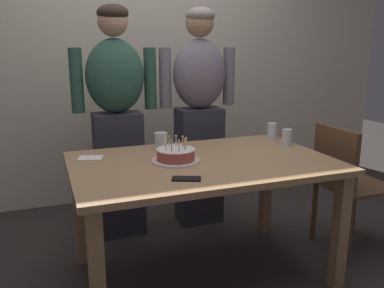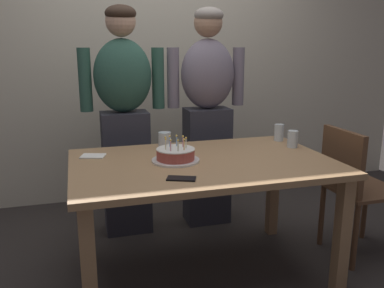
{
  "view_description": "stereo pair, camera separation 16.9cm",
  "coord_description": "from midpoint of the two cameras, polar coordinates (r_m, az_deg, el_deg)",
  "views": [
    {
      "loc": [
        -0.85,
        -2.09,
        1.39
      ],
      "look_at": [
        -0.06,
        0.01,
        0.84
      ],
      "focal_mm": 37.84,
      "sensor_mm": 36.0,
      "label": 1
    },
    {
      "loc": [
        -0.69,
        -2.15,
        1.39
      ],
      "look_at": [
        -0.06,
        0.01,
        0.84
      ],
      "focal_mm": 37.84,
      "sensor_mm": 36.0,
      "label": 2
    }
  ],
  "objects": [
    {
      "name": "cell_phone",
      "position": [
        2.02,
        -3.21,
        -4.93
      ],
      "size": [
        0.16,
        0.12,
        0.01
      ],
      "primitive_type": "cube",
      "rotation": [
        0.0,
        0.0,
        -0.39
      ],
      "color": "black",
      "rests_on": "dining_table"
    },
    {
      "name": "person_man_bearded",
      "position": [
        2.97,
        -12.15,
        3.41
      ],
      "size": [
        0.61,
        0.27,
        1.66
      ],
      "rotation": [
        0.0,
        0.0,
        3.14
      ],
      "color": "#33333D",
      "rests_on": "ground_plane"
    },
    {
      "name": "water_glass_near",
      "position": [
        2.74,
        11.53,
        0.91
      ],
      "size": [
        0.07,
        0.07,
        0.11
      ],
      "primitive_type": "cylinder",
      "color": "silver",
      "rests_on": "dining_table"
    },
    {
      "name": "person_woman_cardigan",
      "position": [
        3.12,
        -0.54,
        4.21
      ],
      "size": [
        0.61,
        0.27,
        1.66
      ],
      "rotation": [
        0.0,
        0.0,
        3.14
      ],
      "color": "#33333D",
      "rests_on": "ground_plane"
    },
    {
      "name": "dining_chair",
      "position": [
        2.89,
        19.21,
        -4.66
      ],
      "size": [
        0.42,
        0.42,
        0.87
      ],
      "rotation": [
        0.0,
        0.0,
        1.57
      ],
      "color": "brown",
      "rests_on": "ground_plane"
    },
    {
      "name": "water_glass_side",
      "position": [
        2.9,
        9.59,
        1.78
      ],
      "size": [
        0.07,
        0.07,
        0.12
      ],
      "primitive_type": "cylinder",
      "color": "silver",
      "rests_on": "dining_table"
    },
    {
      "name": "napkin_stack",
      "position": [
        2.47,
        -16.05,
        -1.94
      ],
      "size": [
        0.16,
        0.14,
        0.01
      ],
      "primitive_type": "cube",
      "rotation": [
        0.0,
        0.0,
        -0.29
      ],
      "color": "white",
      "rests_on": "dining_table"
    },
    {
      "name": "water_glass_far",
      "position": [
        2.61,
        -6.23,
        0.45
      ],
      "size": [
        0.08,
        0.08,
        0.11
      ],
      "primitive_type": "cylinder",
      "color": "silver",
      "rests_on": "dining_table"
    },
    {
      "name": "back_wall",
      "position": [
        3.75,
        -8.89,
        12.19
      ],
      "size": [
        5.2,
        0.1,
        2.6
      ],
      "primitive_type": "cube",
      "color": "beige",
      "rests_on": "ground_plane"
    },
    {
      "name": "ground_plane",
      "position": [
        2.65,
        -0.51,
        -17.91
      ],
      "size": [
        10.0,
        10.0,
        0.0
      ],
      "primitive_type": "plane",
      "color": "#332D2B"
    },
    {
      "name": "birthday_cake",
      "position": [
        2.32,
        -4.4,
        -1.66
      ],
      "size": [
        0.28,
        0.28,
        0.14
      ],
      "color": "white",
      "rests_on": "dining_table"
    },
    {
      "name": "dining_table",
      "position": [
        2.38,
        -0.54,
        -4.58
      ],
      "size": [
        1.5,
        0.96,
        0.74
      ],
      "color": "#A37A51",
      "rests_on": "ground_plane"
    }
  ]
}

